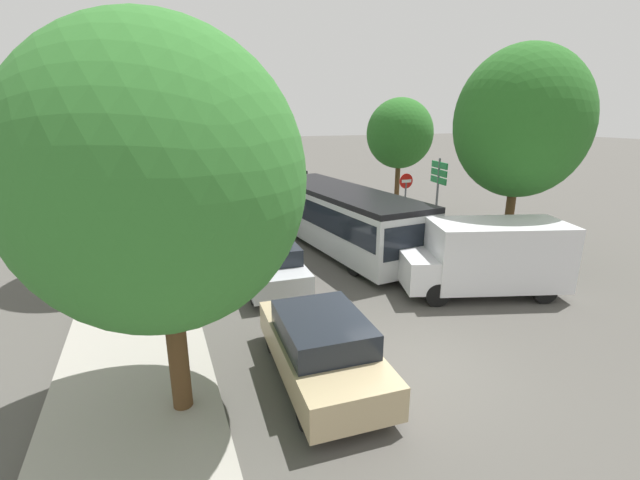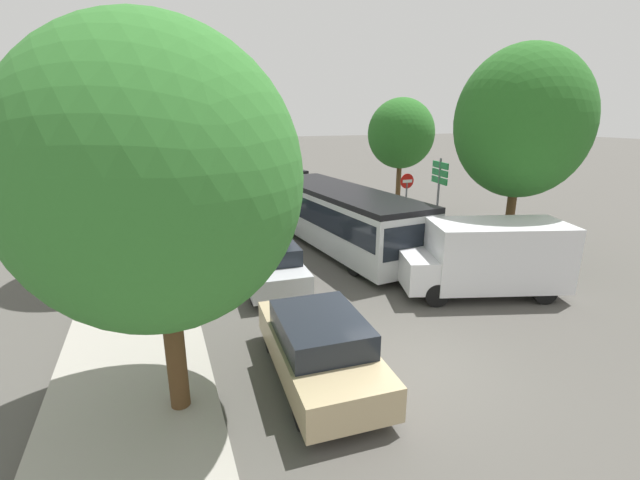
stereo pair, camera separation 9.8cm
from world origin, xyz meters
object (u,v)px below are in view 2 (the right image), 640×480
Objects in this scene: tree_left_mid at (138,124)px; tree_right_mid at (401,134)px; queued_car_green at (220,205)px; direction_sign_post at (439,181)px; city_bus_rear at (193,164)px; tree_left_near at (157,180)px; white_van at (489,256)px; traffic_light at (286,196)px; no_entry_sign at (406,194)px; queued_car_graphite at (234,226)px; queued_car_tan at (319,346)px; queued_car_silver at (269,263)px; articulated_bus at (303,199)px; tree_right_near at (523,127)px.

tree_left_mid reaches higher than tree_right_mid.
direction_sign_post reaches higher than queued_car_green.
city_bus_rear is 19.61m from tree_right_mid.
direction_sign_post is at bearing 35.54° from tree_left_near.
white_van is at bearing 76.78° from direction_sign_post.
tree_left_near reaches higher than tree_right_mid.
traffic_light is 1.21× the size of no_entry_sign.
queued_car_graphite is at bearing -177.55° from city_bus_rear.
queued_car_silver is (0.36, 5.51, -0.01)m from queued_car_tan.
no_entry_sign reaches higher than queued_car_tan.
no_entry_sign is 0.40× the size of tree_left_near.
queued_car_tan is 12.51m from direction_sign_post.
queued_car_tan reaches higher than queued_car_silver.
articulated_bus is 3.92× the size of queued_car_green.
tree_left_near reaches higher than queued_car_tan.
articulated_bus reaches higher than queued_car_green.
articulated_bus is at bearing 61.22° from tree_left_near.
city_bus_rear is 1.52× the size of tree_right_near.
queued_car_green is at bearing 2.10° from queued_car_graphite.
queued_car_green is at bearing -177.28° from city_bus_rear.
tree_left_near is at bearing 94.09° from queued_car_tan.
queued_car_silver is 12.89m from tree_right_mid.
articulated_bus is at bearing 25.26° from tree_left_mid.
white_van reaches higher than queued_car_graphite.
queued_car_green is at bearing 63.50° from tree_left_mid.
direction_sign_post is 0.52× the size of tree_left_near.
direction_sign_post is 4.99m from tree_right_near.
city_bus_rear is at bearing 84.14° from tree_left_near.
articulated_bus is at bearing -69.73° from queued_car_graphite.
no_entry_sign is (8.11, 9.63, 1.12)m from queued_car_tan.
queued_car_green is 1.56× the size of no_entry_sign.
traffic_light is at bearing 153.33° from tree_right_near.
no_entry_sign is (4.29, -2.48, 0.41)m from articulated_bus.
direction_sign_post reaches higher than no_entry_sign.
articulated_bus is at bearing -168.69° from tree_right_mid.
city_bus_rear reaches higher than queued_car_green.
queued_car_tan is at bearing 52.05° from direction_sign_post.
no_entry_sign reaches higher than white_van.
queued_car_graphite is at bearing -78.38° from articulated_bus.
queued_car_graphite is 9.41m from direction_sign_post.
tree_right_near reaches higher than tree_left_near.
city_bus_rear is at bearing -161.29° from traffic_light.
traffic_light is (1.42, -7.88, 1.74)m from queued_car_green.
tree_right_near reaches higher than articulated_bus.
tree_right_near is (7.43, -3.73, 2.57)m from traffic_light.
direction_sign_post is at bearing -94.37° from white_van.
queued_car_silver is at bearing 59.96° from tree_left_near.
no_entry_sign is at bearing -124.71° from queued_car_green.
queued_car_tan is 10.98m from queued_car_graphite.
queued_car_graphite is 10.70m from tree_right_mid.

